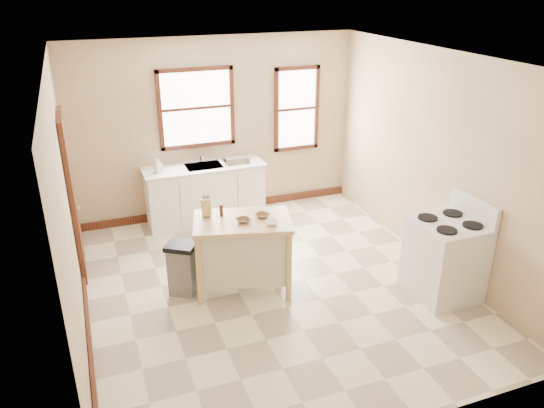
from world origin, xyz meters
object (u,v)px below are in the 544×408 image
at_px(pepper_grinder, 221,210).
at_px(bowl_c, 272,223).
at_px(trash_bin, 183,269).
at_px(gas_stove, 446,249).
at_px(knife_block, 206,208).
at_px(soap_bottle_b, 159,165).
at_px(bowl_b, 262,215).
at_px(bowl_a, 243,220).
at_px(soap_bottle_a, 157,166).
at_px(dish_rack, 236,160).
at_px(kitchen_island, 243,255).

xyz_separation_m(pepper_grinder, bowl_c, (0.48, -0.44, -0.05)).
height_order(trash_bin, gas_stove, gas_stove).
bearing_deg(trash_bin, knife_block, 49.17).
relative_size(soap_bottle_b, pepper_grinder, 1.22).
bearing_deg(bowl_b, soap_bottle_b, 112.83).
relative_size(bowl_b, gas_stove, 0.13).
relative_size(bowl_a, trash_bin, 0.25).
relative_size(soap_bottle_a, dish_rack, 0.57).
distance_m(soap_bottle_b, bowl_b, 2.28).
height_order(knife_block, gas_stove, gas_stove).
xyz_separation_m(bowl_c, gas_stove, (1.95, -0.71, -0.35)).
height_order(dish_rack, gas_stove, gas_stove).
xyz_separation_m(soap_bottle_a, knife_block, (0.30, -1.77, 0.01)).
relative_size(knife_block, bowl_b, 1.21).
xyz_separation_m(dish_rack, knife_block, (-0.92, -1.78, 0.07)).
height_order(soap_bottle_a, kitchen_island, soap_bottle_a).
xyz_separation_m(soap_bottle_a, bowl_c, (0.95, -2.28, -0.07)).
relative_size(pepper_grinder, bowl_b, 0.91).
height_order(pepper_grinder, bowl_c, pepper_grinder).
distance_m(soap_bottle_b, bowl_c, 2.51).
bearing_deg(kitchen_island, knife_block, 159.94).
height_order(kitchen_island, bowl_a, bowl_a).
relative_size(dish_rack, gas_stove, 0.31).
bearing_deg(soap_bottle_a, bowl_a, -68.33).
distance_m(soap_bottle_b, kitchen_island, 2.25).
relative_size(soap_bottle_b, gas_stove, 0.15).
bearing_deg(bowl_b, gas_stove, -25.68).
relative_size(dish_rack, bowl_a, 2.29).
xyz_separation_m(knife_block, gas_stove, (2.60, -1.22, -0.42)).
xyz_separation_m(dish_rack, bowl_c, (-0.26, -2.29, -0.01)).
xyz_separation_m(pepper_grinder, trash_bin, (-0.52, -0.04, -0.68)).
height_order(dish_rack, bowl_c, dish_rack).
bearing_deg(bowl_a, kitchen_island, 83.47).
distance_m(soap_bottle_b, pepper_grinder, 1.95).
distance_m(pepper_grinder, bowl_a, 0.32).
relative_size(dish_rack, bowl_c, 2.64).
xyz_separation_m(soap_bottle_a, kitchen_island, (0.67, -2.03, -0.56)).
bearing_deg(pepper_grinder, gas_stove, -25.31).
xyz_separation_m(bowl_a, bowl_b, (0.26, 0.05, -0.00)).
bearing_deg(trash_bin, dish_rack, 88.79).
bearing_deg(gas_stove, trash_bin, 159.33).
bearing_deg(bowl_a, pepper_grinder, 127.73).
bearing_deg(knife_block, bowl_b, -23.32).
height_order(soap_bottle_b, kitchen_island, soap_bottle_b).
xyz_separation_m(kitchen_island, bowl_a, (-0.01, -0.06, 0.49)).
height_order(soap_bottle_b, bowl_b, soap_bottle_b).
xyz_separation_m(bowl_b, bowl_c, (0.03, -0.24, 0.00)).
bearing_deg(bowl_c, knife_block, 142.22).
height_order(kitchen_island, trash_bin, kitchen_island).
xyz_separation_m(soap_bottle_b, dish_rack, (1.18, -0.05, -0.04)).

